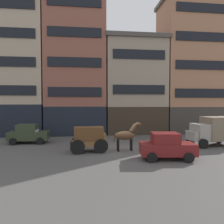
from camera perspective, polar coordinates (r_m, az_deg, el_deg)
The scene contains 11 objects.
ground_plane at distance 17.65m, azimuth 2.90°, elevation -10.21°, with size 120.00×120.00×0.00m, color #4C4947.
building_far_left at distance 28.86m, azimuth -24.48°, elevation 11.45°, with size 7.27×6.09×16.90m.
building_center_left at distance 27.65m, azimuth -9.81°, elevation 12.76°, with size 7.78×6.09×17.59m.
building_center_right at distance 27.94m, azimuth 6.02°, elevation 7.14°, with size 8.03×6.09×12.24m.
building_far_right at distance 30.93m, azimuth 20.53°, elevation 11.67°, with size 8.21×6.09×17.73m.
cargo_wagon at distance 16.68m, azimuth -6.25°, elevation -6.95°, with size 3.00×1.71×1.98m.
draft_horse at distance 16.94m, azimuth 3.83°, elevation -6.37°, with size 2.35×0.72×2.30m.
delivery_truck_near at distance 21.04m, azimuth 26.07°, elevation -4.47°, with size 4.47×2.43×2.62m.
sedan_light at distance 21.69m, azimuth -21.94°, elevation -5.56°, with size 3.70×1.86×1.83m.
sedan_parked_curb at distance 14.93m, azimuth 14.81°, elevation -9.04°, with size 3.86×2.21×1.83m.
pedestrian_officer at distance 26.77m, azimuth 27.93°, elevation -4.03°, with size 0.50×0.50×1.79m.
Camera 1 is at (-2.90, -16.98, 3.86)m, focal length 33.31 mm.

